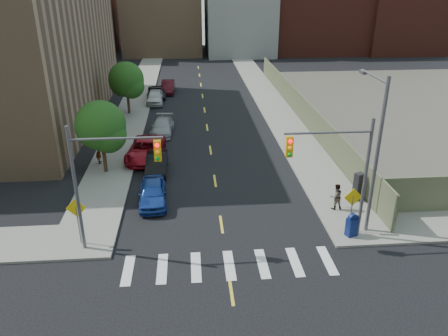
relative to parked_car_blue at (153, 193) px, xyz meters
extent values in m
plane|color=black|center=(4.20, -11.03, -0.73)|extent=(160.00, 160.00, 0.00)
cube|color=gray|center=(-3.55, 30.47, -0.66)|extent=(3.50, 73.00, 0.15)
cube|color=gray|center=(11.95, 30.47, -0.66)|extent=(3.50, 73.00, 0.15)
cube|color=#6D6E4D|center=(13.80, 16.97, 0.52)|extent=(0.12, 44.00, 2.50)
cube|color=#592319|center=(-17.80, 58.97, 5.27)|extent=(14.00, 18.00, 12.00)
cube|color=#8C6B4C|center=(-1.80, 60.97, 6.77)|extent=(14.00, 16.00, 15.00)
cube|color=gray|center=(12.20, 58.97, 4.27)|extent=(12.00, 16.00, 10.00)
cube|color=#592319|center=(26.20, 60.97, 7.27)|extent=(18.00, 18.00, 16.00)
cube|color=#592319|center=(42.20, 58.97, 8.27)|extent=(14.00, 16.00, 18.00)
cylinder|color=#59595E|center=(-3.30, -5.03, 2.77)|extent=(0.18, 0.18, 7.00)
cylinder|color=#59595E|center=(-1.05, -5.03, 5.57)|extent=(4.50, 0.12, 0.12)
cube|color=#E5A50C|center=(0.90, -5.03, 4.87)|extent=(0.35, 0.30, 1.05)
cylinder|color=#59595E|center=(11.70, -5.03, 2.77)|extent=(0.18, 0.18, 7.00)
cylinder|color=#59595E|center=(9.45, -5.03, 5.57)|extent=(4.50, 0.12, 0.12)
cube|color=#E5A50C|center=(7.50, -5.03, 4.87)|extent=(0.35, 0.30, 1.05)
cylinder|color=#59595E|center=(12.40, -4.53, 3.77)|extent=(0.20, 0.20, 9.00)
cylinder|color=#59595E|center=(12.40, -2.83, 7.87)|extent=(0.12, 3.50, 0.12)
cube|color=#59595E|center=(12.40, -1.23, 7.77)|extent=(0.25, 0.60, 0.18)
cylinder|color=#59595E|center=(-3.60, -4.53, 0.47)|extent=(0.06, 0.06, 2.40)
cube|color=yellow|center=(-3.60, -4.53, 1.57)|extent=(1.06, 0.04, 1.06)
cylinder|color=#59595E|center=(11.40, -4.53, 0.47)|extent=(0.06, 0.06, 2.40)
cube|color=yellow|center=(11.40, -4.53, 1.57)|extent=(1.06, 0.04, 1.06)
cylinder|color=#59595E|center=(-3.60, 8.97, 0.47)|extent=(0.06, 0.06, 2.40)
cube|color=yellow|center=(-3.60, 8.97, 1.57)|extent=(1.06, 0.04, 1.06)
cylinder|color=#332114|center=(-3.80, 4.97, 0.59)|extent=(0.28, 0.28, 2.64)
sphere|color=#154714|center=(-3.80, 4.97, 2.99)|extent=(3.60, 3.60, 3.60)
sphere|color=#154714|center=(-3.30, 4.67, 2.39)|extent=(2.64, 2.64, 2.64)
sphere|color=#154714|center=(-4.20, 5.37, 2.57)|extent=(2.88, 2.88, 2.88)
cylinder|color=#332114|center=(-3.80, 19.97, 0.59)|extent=(0.28, 0.28, 2.64)
sphere|color=#154714|center=(-3.80, 19.97, 2.99)|extent=(3.60, 3.60, 3.60)
sphere|color=#154714|center=(-3.30, 19.67, 2.39)|extent=(2.64, 2.64, 2.64)
sphere|color=#154714|center=(-4.20, 20.37, 2.57)|extent=(2.88, 2.88, 2.88)
imported|color=#1B3B94|center=(0.00, 0.00, 0.00)|extent=(1.95, 4.37, 1.46)
imported|color=black|center=(0.00, 4.81, -0.02)|extent=(1.51, 4.30, 1.42)
imported|color=maroon|center=(-1.06, 7.55, 0.05)|extent=(3.14, 5.87, 1.57)
imported|color=#93969A|center=(0.00, 13.55, -0.05)|extent=(2.22, 4.80, 1.36)
imported|color=silver|center=(-1.30, 24.05, 0.04)|extent=(1.87, 4.56, 1.55)
imported|color=#3A0B12|center=(0.00, 28.95, 0.01)|extent=(1.67, 4.55, 1.49)
imported|color=black|center=(-1.30, 26.58, -0.08)|extent=(2.34, 4.77, 1.30)
cube|color=navy|center=(11.33, -5.03, -0.04)|extent=(0.68, 0.59, 1.08)
cylinder|color=navy|center=(11.33, -5.03, 0.53)|extent=(0.61, 0.42, 0.56)
cube|color=black|center=(13.21, -0.89, 0.34)|extent=(0.69, 0.63, 1.85)
imported|color=gray|center=(-4.54, 6.60, 0.32)|extent=(0.56, 0.74, 1.81)
imported|color=gray|center=(11.40, -1.97, 0.26)|extent=(0.87, 0.71, 1.68)
camera|label=1|loc=(2.52, -25.23, 12.82)|focal=35.00mm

